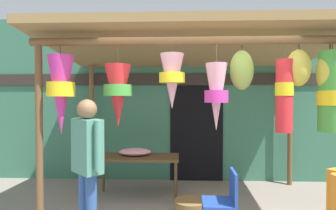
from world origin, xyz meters
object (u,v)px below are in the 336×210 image
object	(u,v)px
wicker_basket_by_table	(191,208)
shopper_by_bananas	(87,158)
display_table	(137,160)
flower_heap_on_table	(136,152)
folding_chair	(225,198)

from	to	relation	value
wicker_basket_by_table	shopper_by_bananas	bearing A→B (deg)	-146.57
display_table	flower_heap_on_table	xyz separation A→B (m)	(-0.04, 0.07, 0.14)
display_table	shopper_by_bananas	world-z (taller)	shopper_by_bananas
display_table	flower_heap_on_table	world-z (taller)	flower_heap_on_table
display_table	wicker_basket_by_table	world-z (taller)	display_table
flower_heap_on_table	shopper_by_bananas	distance (m)	1.68
wicker_basket_by_table	flower_heap_on_table	bearing A→B (deg)	139.42
wicker_basket_by_table	shopper_by_bananas	world-z (taller)	shopper_by_bananas
flower_heap_on_table	shopper_by_bananas	xyz separation A→B (m)	(-0.31, -1.64, 0.24)
flower_heap_on_table	folding_chair	xyz separation A→B (m)	(1.34, -1.46, -0.28)
flower_heap_on_table	wicker_basket_by_table	world-z (taller)	flower_heap_on_table
folding_chair	shopper_by_bananas	bearing A→B (deg)	-173.85
display_table	folding_chair	bearing A→B (deg)	-46.96
shopper_by_bananas	display_table	bearing A→B (deg)	77.37
flower_heap_on_table	wicker_basket_by_table	bearing A→B (deg)	-40.58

